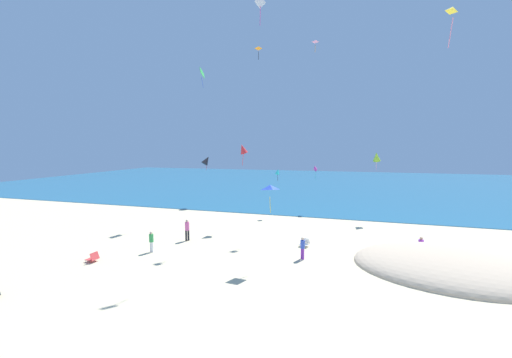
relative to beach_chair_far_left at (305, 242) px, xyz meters
name	(u,v)px	position (x,y,z in m)	size (l,w,h in m)	color
ground_plane	(262,247)	(-2.78, -0.98, -0.28)	(120.00, 120.00, 0.00)	beige
ocean_water	(315,183)	(-2.78, 38.88, -0.26)	(120.00, 60.00, 0.05)	#236084
dune_mound	(453,269)	(8.56, -1.64, -0.28)	(10.71, 7.50, 1.99)	#CEB292
beach_chair_far_left	(305,242)	(0.00, 0.00, 0.00)	(0.74, 0.75, 0.59)	white
beach_chair_far_right	(93,258)	(-11.90, -6.37, -0.03)	(0.67, 0.59, 0.59)	#D13D3D
person_0	(151,240)	(-9.53, -3.94, 0.52)	(0.36, 0.36, 1.40)	white
person_1	(187,228)	(-8.49, -1.08, 0.64)	(0.45, 0.45, 1.60)	black
person_2	(303,247)	(0.16, -2.45, 0.51)	(0.39, 0.39, 1.38)	purple
person_3	(421,244)	(7.76, 2.05, -0.02)	(0.49, 0.64, 0.72)	purple
kite_pink	(315,41)	(-0.19, 6.85, 15.66)	(0.55, 0.49, 1.05)	pink
kite_magenta	(315,169)	(-0.36, 11.59, 4.27)	(0.43, 0.52, 1.44)	#DB3DA8
kite_teal	(278,172)	(-3.81, 8.82, 4.17)	(0.65, 0.72, 1.24)	#1EADAD
kite_green	(202,73)	(-10.67, 6.34, 13.59)	(0.43, 1.11, 1.90)	green
kite_white	(260,3)	(-2.90, -1.20, 15.61)	(0.64, 0.47, 1.77)	white
kite_yellow	(453,10)	(5.69, -8.77, 11.02)	(0.36, 0.44, 1.33)	yellow
kite_blue	(270,187)	(-1.56, -3.91, 4.30)	(1.03, 0.96, 1.65)	blue
kite_black	(206,160)	(-12.96, 11.79, 5.09)	(1.47, 1.46, 1.82)	black
kite_red	(243,149)	(-5.77, 3.78, 6.46)	(1.07, 1.06, 1.89)	red
kite_lime	(377,157)	(5.38, 9.33, 5.72)	(0.94, 1.08, 1.68)	#99DB33
kite_orange	(258,48)	(-4.12, 2.77, 14.21)	(0.51, 0.45, 1.02)	orange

